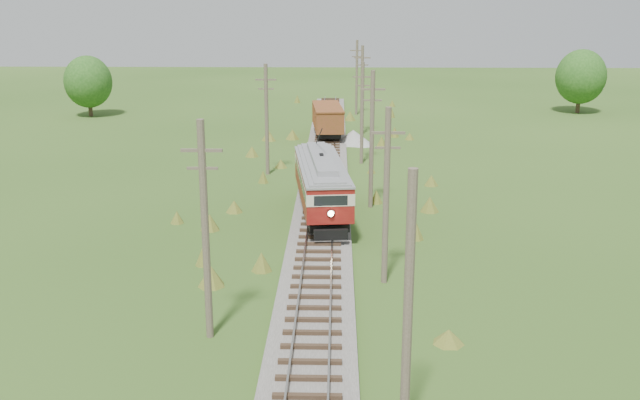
{
  "coord_description": "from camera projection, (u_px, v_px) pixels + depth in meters",
  "views": [
    {
      "loc": [
        0.97,
        -14.47,
        13.39
      ],
      "look_at": [
        0.0,
        24.73,
        2.25
      ],
      "focal_mm": 40.0,
      "sensor_mm": 36.0,
      "label": 1
    }
  ],
  "objects": [
    {
      "name": "utility_pole_r_6",
      "position": [
        357.0,
        77.0,
        83.61
      ],
      "size": [
        1.6,
        0.3,
        8.7
      ],
      "color": "brown",
      "rests_on": "ground"
    },
    {
      "name": "gravel_pile",
      "position": [
        355.0,
        138.0,
        67.63
      ],
      "size": [
        3.62,
        3.84,
        1.32
      ],
      "color": "gray",
      "rests_on": "ground"
    },
    {
      "name": "utility_pole_r_4",
      "position": [
        362.0,
        112.0,
        58.65
      ],
      "size": [
        1.6,
        0.3,
        8.4
      ],
      "color": "brown",
      "rests_on": "ground"
    },
    {
      "name": "utility_pole_r_3",
      "position": [
        372.0,
        139.0,
        46.06
      ],
      "size": [
        1.6,
        0.3,
        9.0
      ],
      "color": "brown",
      "rests_on": "ground"
    },
    {
      "name": "tree_mid_b",
      "position": [
        581.0,
        77.0,
        84.93
      ],
      "size": [
        5.88,
        5.88,
        7.57
      ],
      "color": "#38281C",
      "rests_on": "ground"
    },
    {
      "name": "utility_pole_r_5",
      "position": [
        362.0,
        90.0,
        71.07
      ],
      "size": [
        1.6,
        0.3,
        8.9
      ],
      "color": "brown",
      "rests_on": "ground"
    },
    {
      "name": "streetcar",
      "position": [
        321.0,
        180.0,
        44.19
      ],
      "size": [
        3.97,
        11.72,
        5.3
      ],
      "rotation": [
        0.0,
        0.0,
        0.11
      ],
      "color": "black",
      "rests_on": "ground"
    },
    {
      "name": "gondola",
      "position": [
        328.0,
        119.0,
        69.67
      ],
      "size": [
        3.3,
        8.32,
        2.7
      ],
      "rotation": [
        0.0,
        0.0,
        0.08
      ],
      "color": "black",
      "rests_on": "ground"
    },
    {
      "name": "utility_pole_l_b",
      "position": [
        267.0,
        118.0,
        54.96
      ],
      "size": [
        1.6,
        0.3,
        8.6
      ],
      "color": "brown",
      "rests_on": "ground"
    },
    {
      "name": "utility_pole_l_a",
      "position": [
        205.0,
        230.0,
        27.97
      ],
      "size": [
        1.6,
        0.3,
        9.0
      ],
      "color": "brown",
      "rests_on": "ground"
    },
    {
      "name": "utility_pole_r_2",
      "position": [
        386.0,
        195.0,
        33.62
      ],
      "size": [
        1.6,
        0.3,
        8.6
      ],
      "color": "brown",
      "rests_on": "ground"
    },
    {
      "name": "utility_pole_r_1",
      "position": [
        408.0,
        313.0,
        21.13
      ],
      "size": [
        0.3,
        0.3,
        8.8
      ],
      "color": "brown",
      "rests_on": "ground"
    },
    {
      "name": "railbed_main",
      "position": [
        323.0,
        192.0,
        50.24
      ],
      "size": [
        3.6,
        96.0,
        0.57
      ],
      "color": "#605B54",
      "rests_on": "ground"
    },
    {
      "name": "tree_mid_a",
      "position": [
        88.0,
        82.0,
        82.55
      ],
      "size": [
        5.46,
        5.46,
        7.03
      ],
      "color": "#38281C",
      "rests_on": "ground"
    }
  ]
}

